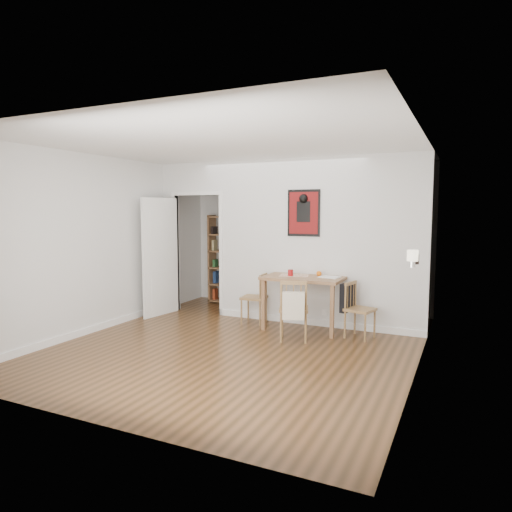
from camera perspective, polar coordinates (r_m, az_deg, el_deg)
The scene contains 15 objects.
ground at distance 6.28m, azimuth -1.79°, elevation -10.87°, with size 5.20×5.20×0.00m, color brown.
room_shell at distance 7.22m, azimuth 3.71°, elevation 1.80°, with size 5.20×5.20×5.20m.
dining_table at distance 6.90m, azimuth 6.01°, elevation -3.34°, with size 1.18×0.75×0.80m.
chair_left at distance 7.28m, azimuth -0.26°, elevation -5.29°, with size 0.44×0.44×0.80m.
chair_right at distance 6.61m, azimuth 12.74°, elevation -6.49°, with size 0.52×0.48×0.79m.
chair_front at distance 6.33m, azimuth 4.73°, elevation -6.66°, with size 0.55×0.58×0.86m.
bookshelf at distance 8.79m, azimuth -3.62°, elevation -0.49°, with size 0.72×0.29×1.70m.
fireplace at distance 5.76m, azimuth 19.04°, elevation -6.38°, with size 0.45×1.25×1.16m.
red_glass at distance 6.88m, azimuth 4.34°, elevation -2.11°, with size 0.08×0.08×0.10m, color maroon.
orange_fruit at distance 6.91m, azimuth 7.88°, elevation -2.20°, with size 0.08×0.08×0.08m, color orange.
placemat at distance 6.96m, azimuth 4.81°, elevation -2.42°, with size 0.43×0.33×0.00m, color beige.
notebook at distance 6.81m, azimuth 9.19°, elevation -2.62°, with size 0.29×0.21×0.01m, color white.
mantel_lamp at distance 5.37m, azimuth 18.98°, elevation -0.07°, with size 0.12×0.12×0.19m.
ceramic_jar_a at distance 5.71m, azimuth 19.23°, elevation -0.36°, with size 0.10×0.10×0.12m, color black.
ceramic_jar_b at distance 5.92m, azimuth 19.21°, elevation -0.30°, with size 0.07×0.07×0.09m, color black.
Camera 1 is at (2.72, -5.36, 1.80)m, focal length 32.00 mm.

